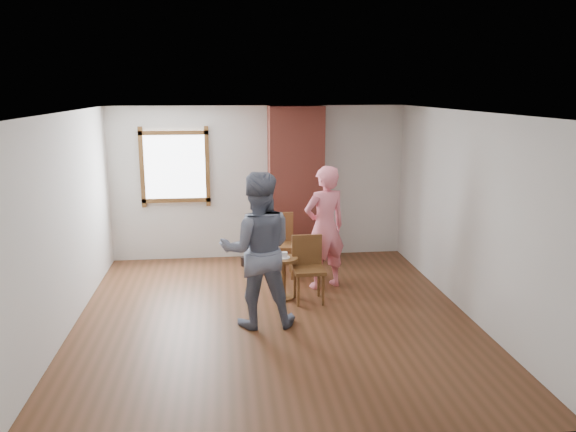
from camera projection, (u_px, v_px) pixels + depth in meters
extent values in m
plane|color=brown|center=(274.00, 317.00, 7.21)|extent=(5.50, 5.50, 0.00)
cube|color=silver|center=(259.00, 183.00, 9.59)|extent=(5.00, 0.04, 2.60)
cube|color=silver|center=(64.00, 225.00, 6.64)|extent=(0.04, 5.50, 2.60)
cube|color=silver|center=(467.00, 214.00, 7.21)|extent=(0.04, 5.50, 2.60)
cube|color=white|center=(273.00, 112.00, 6.64)|extent=(5.00, 5.50, 0.04)
cube|color=brown|center=(175.00, 167.00, 9.33)|extent=(1.14, 0.06, 1.34)
cube|color=white|center=(175.00, 167.00, 9.34)|extent=(1.00, 0.02, 1.20)
cube|color=#AE4D3D|center=(296.00, 185.00, 9.41)|extent=(0.90, 0.50, 2.60)
cylinder|color=tan|center=(265.00, 250.00, 9.50)|extent=(0.38, 0.38, 0.41)
cylinder|color=black|center=(245.00, 261.00, 9.31)|extent=(0.20, 0.20, 0.15)
cube|color=brown|center=(279.00, 246.00, 8.70)|extent=(0.48, 0.48, 0.05)
cylinder|color=brown|center=(268.00, 265.00, 8.57)|extent=(0.04, 0.04, 0.49)
cylinder|color=brown|center=(292.00, 264.00, 8.59)|extent=(0.04, 0.04, 0.49)
cylinder|color=brown|center=(267.00, 258.00, 8.92)|extent=(0.04, 0.04, 0.49)
cylinder|color=brown|center=(291.00, 257.00, 8.95)|extent=(0.04, 0.04, 0.49)
cube|color=brown|center=(279.00, 227.00, 8.85)|extent=(0.46, 0.07, 0.49)
cube|color=brown|center=(309.00, 270.00, 7.66)|extent=(0.42, 0.42, 0.05)
cylinder|color=brown|center=(298.00, 291.00, 7.53)|extent=(0.04, 0.04, 0.45)
cylinder|color=brown|center=(323.00, 289.00, 7.57)|extent=(0.04, 0.04, 0.45)
cylinder|color=brown|center=(295.00, 282.00, 7.86)|extent=(0.04, 0.04, 0.45)
cylinder|color=brown|center=(319.00, 281.00, 7.90)|extent=(0.04, 0.04, 0.45)
cube|color=brown|center=(307.00, 250.00, 7.80)|extent=(0.42, 0.04, 0.45)
cylinder|color=brown|center=(284.00, 259.00, 7.73)|extent=(0.40, 0.40, 0.04)
cylinder|color=brown|center=(284.00, 279.00, 7.79)|extent=(0.06, 0.06, 0.54)
cylinder|color=brown|center=(284.00, 298.00, 7.85)|extent=(0.28, 0.28, 0.03)
cylinder|color=white|center=(284.00, 257.00, 7.72)|extent=(0.18, 0.18, 0.01)
cube|color=white|center=(284.00, 255.00, 7.71)|extent=(0.08, 0.07, 0.06)
imported|color=#141D37|center=(258.00, 250.00, 6.81)|extent=(0.94, 0.73, 1.92)
imported|color=pink|center=(325.00, 228.00, 8.14)|extent=(0.77, 0.63, 1.81)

